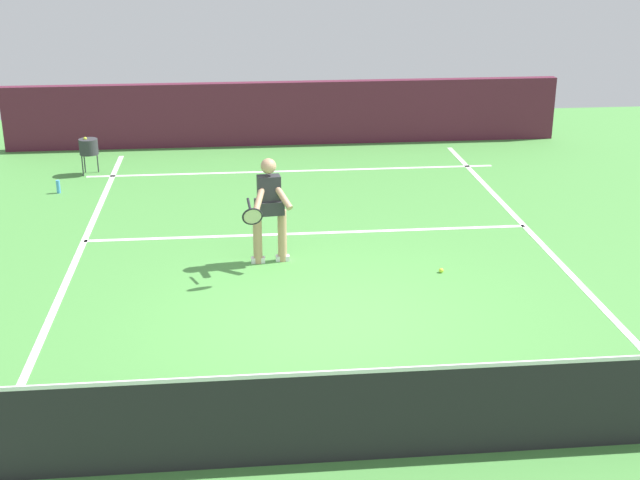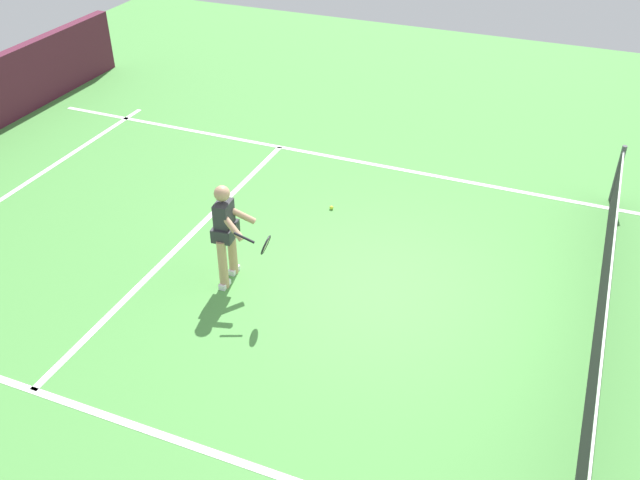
# 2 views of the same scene
# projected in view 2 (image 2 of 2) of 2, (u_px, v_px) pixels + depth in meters

# --- Properties ---
(ground_plane) EXTENTS (24.06, 24.06, 0.00)m
(ground_plane) POSITION_uv_depth(u_px,v_px,m) (376.00, 285.00, 10.08)
(ground_plane) COLOR #4C9342
(baseline_marking) EXTENTS (8.01, 0.10, 0.01)m
(baseline_marking) POSITION_uv_depth(u_px,v_px,m) (7.00, 196.00, 12.20)
(baseline_marking) COLOR white
(baseline_marking) RESTS_ON ground
(service_line_marking) EXTENTS (7.01, 0.10, 0.01)m
(service_line_marking) POSITION_uv_depth(u_px,v_px,m) (187.00, 239.00, 11.07)
(service_line_marking) COLOR white
(service_line_marking) RESTS_ON ground
(sideline_left_marking) EXTENTS (0.10, 16.51, 0.01)m
(sideline_left_marking) POSITION_uv_depth(u_px,v_px,m) (437.00, 176.00, 12.77)
(sideline_left_marking) COLOR white
(sideline_left_marking) RESTS_ON ground
(sideline_right_marking) EXTENTS (0.10, 16.51, 0.01)m
(sideline_right_marking) POSITION_uv_depth(u_px,v_px,m) (272.00, 473.00, 7.39)
(sideline_right_marking) COLOR white
(sideline_right_marking) RESTS_ON ground
(court_net) EXTENTS (7.69, 0.08, 1.03)m
(court_net) POSITION_uv_depth(u_px,v_px,m) (602.00, 309.00, 8.88)
(court_net) COLOR #4C4C51
(court_net) RESTS_ON ground
(tennis_player) EXTENTS (0.73, 0.99, 1.55)m
(tennis_player) POSITION_uv_depth(u_px,v_px,m) (227.00, 231.00, 9.71)
(tennis_player) COLOR tan
(tennis_player) RESTS_ON ground
(tennis_ball_near) EXTENTS (0.07, 0.07, 0.07)m
(tennis_ball_near) POSITION_uv_depth(u_px,v_px,m) (331.00, 208.00, 11.81)
(tennis_ball_near) COLOR #D1E533
(tennis_ball_near) RESTS_ON ground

